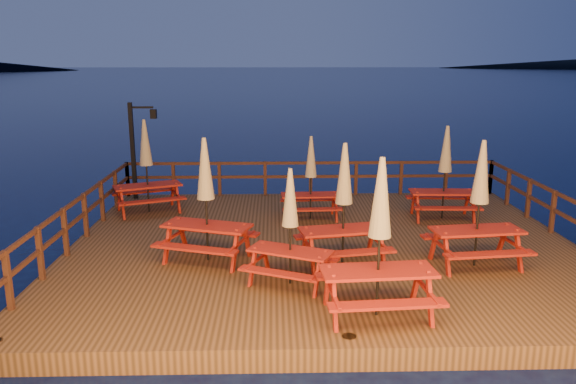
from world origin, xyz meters
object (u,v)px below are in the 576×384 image
Objects in this scene: picnic_table_0 at (311,176)px; lamp_post at (137,142)px; picnic_table_1 at (146,165)px; picnic_table_2 at (344,202)px.

lamp_post is at bearing 152.37° from picnic_table_0.
picnic_table_2 is (5.07, -4.31, -0.01)m from picnic_table_1.
lamp_post is 5.78m from picnic_table_0.
lamp_post reaches higher than picnic_table_2.
picnic_table_0 is 4.69m from picnic_table_1.
picnic_table_0 is (5.21, -2.42, -0.61)m from lamp_post.
lamp_post is 1.14× the size of picnic_table_2.
lamp_post is 1.13× the size of picnic_table_1.
lamp_post is at bearing 87.59° from picnic_table_1.
picnic_table_2 is (0.46, -3.50, 0.18)m from picnic_table_0.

